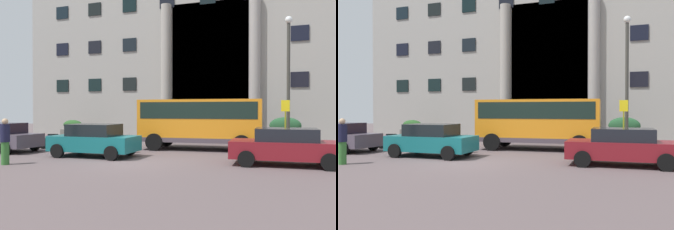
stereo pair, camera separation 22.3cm
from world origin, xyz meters
The scene contains 13 objects.
ground_plane centered at (0.00, 0.00, -0.06)m, with size 80.00×64.00×0.12m, color #5C4D4E.
office_building_facade centered at (0.00, 17.48, 9.55)m, with size 32.18×9.66×19.11m.
orange_minibus centered at (1.47, 5.50, 1.60)m, with size 6.58×3.05×2.67m.
bus_stop_sign centered at (5.74, 6.89, 1.64)m, with size 0.44×0.08×2.65m.
hedge_planter_east centered at (-10.03, 10.37, 0.65)m, with size 1.72×0.84×1.34m.
hedge_planter_entrance_left centered at (5.60, 10.69, 0.81)m, with size 2.02×0.74×1.67m.
hedge_planter_far_west centered at (-1.12, 10.48, 0.79)m, with size 2.08×0.73×1.63m.
parked_compact_extra centered at (-2.32, 1.01, 0.75)m, with size 3.96×2.13×1.48m.
parked_coupe_end centered at (5.97, 1.30, 0.73)m, with size 4.29×2.23×1.42m.
scooter_by_planter centered at (-2.27, 2.97, 0.46)m, with size 2.08×0.55×0.89m.
motorcycle_near_kerb centered at (-5.99, 2.99, 0.46)m, with size 2.08×0.62×0.89m.
pedestrian_woman_dark_dress centered at (-4.28, -2.28, 0.91)m, with size 0.36×0.36×1.80m.
lamppost_plaza_centre centered at (5.85, 7.91, 4.28)m, with size 0.40×0.40×7.33m.
Camera 1 is at (6.46, -13.20, 2.13)m, focal length 38.53 mm.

